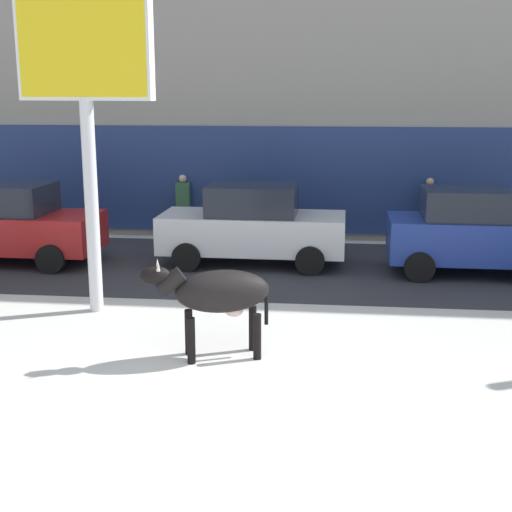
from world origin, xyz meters
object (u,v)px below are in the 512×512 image
object	(u,v)px
car_blue_hatchback	(469,232)
pedestrian_by_cars	(183,206)
car_white_sedan	(253,225)
car_red_sedan	(8,224)
pedestrian_near_billboard	(428,211)
billboard	(84,66)
cow_black	(217,293)

from	to	relation	value
car_blue_hatchback	pedestrian_by_cars	xyz separation A→B (m)	(-6.96, 3.06, -0.05)
car_white_sedan	car_blue_hatchback	world-z (taller)	car_blue_hatchback
pedestrian_by_cars	car_red_sedan	bearing A→B (deg)	-137.19
pedestrian_by_cars	pedestrian_near_billboard	bearing A→B (deg)	0.00
billboard	car_red_sedan	bearing A→B (deg)	133.51
cow_black	pedestrian_near_billboard	size ratio (longest dim) A/B	1.12
car_white_sedan	pedestrian_near_billboard	size ratio (longest dim) A/B	2.44
car_white_sedan	pedestrian_near_billboard	xyz separation A→B (m)	(4.27, 2.69, -0.03)
cow_black	pedestrian_by_cars	size ratio (longest dim) A/B	1.12
cow_black	car_white_sedan	world-z (taller)	car_white_sedan
car_red_sedan	car_white_sedan	world-z (taller)	same
car_red_sedan	pedestrian_by_cars	bearing A→B (deg)	42.81
billboard	car_white_sedan	world-z (taller)	billboard
cow_black	car_blue_hatchback	xyz separation A→B (m)	(4.58, 5.57, -0.07)
billboard	pedestrian_near_billboard	bearing A→B (deg)	44.72
billboard	car_blue_hatchback	xyz separation A→B (m)	(7.16, 3.54, -3.39)
billboard	pedestrian_by_cars	world-z (taller)	billboard
car_red_sedan	car_blue_hatchback	xyz separation A→B (m)	(10.40, 0.12, 0.02)
car_white_sedan	pedestrian_by_cars	world-z (taller)	car_white_sedan
car_red_sedan	cow_black	bearing A→B (deg)	-43.11
cow_black	car_blue_hatchback	size ratio (longest dim) A/B	0.55
car_white_sedan	pedestrian_by_cars	bearing A→B (deg)	129.30
car_blue_hatchback	pedestrian_by_cars	distance (m)	7.61
cow_black	pedestrian_near_billboard	world-z (taller)	pedestrian_near_billboard
cow_black	pedestrian_by_cars	distance (m)	8.96
cow_black	pedestrian_by_cars	xyz separation A→B (m)	(-2.39, 8.64, -0.11)
pedestrian_near_billboard	car_blue_hatchback	bearing A→B (deg)	-80.82
car_white_sedan	car_blue_hatchback	distance (m)	4.78
car_white_sedan	billboard	bearing A→B (deg)	-121.52
pedestrian_near_billboard	pedestrian_by_cars	size ratio (longest dim) A/B	1.00
billboard	car_blue_hatchback	bearing A→B (deg)	26.28
car_blue_hatchback	car_white_sedan	bearing A→B (deg)	175.51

